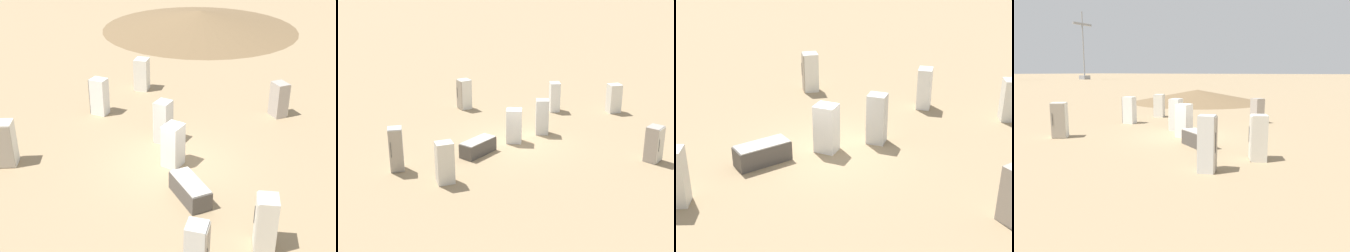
% 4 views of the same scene
% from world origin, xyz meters
% --- Properties ---
extents(ground_plane, '(1000.00, 1000.00, 0.00)m').
position_xyz_m(ground_plane, '(0.00, 0.00, 0.00)').
color(ground_plane, '#9E8460').
extents(discarded_fridge_2, '(0.97, 0.97, 1.80)m').
position_xyz_m(discarded_fridge_2, '(3.41, -5.40, 0.90)').
color(discarded_fridge_2, silver).
rests_on(discarded_fridge_2, ground_plane).
extents(discarded_fridge_3, '(0.89, 0.89, 1.69)m').
position_xyz_m(discarded_fridge_3, '(-5.53, -5.47, 0.85)').
color(discarded_fridge_3, silver).
rests_on(discarded_fridge_3, ground_plane).
extents(discarded_fridge_4, '(0.74, 0.70, 1.70)m').
position_xyz_m(discarded_fridge_4, '(0.01, -0.05, 0.85)').
color(discarded_fridge_4, white).
rests_on(discarded_fridge_4, ground_plane).
extents(discarded_fridge_5, '(0.67, 0.84, 1.74)m').
position_xyz_m(discarded_fridge_5, '(-2.04, -5.39, 0.87)').
color(discarded_fridge_5, white).
rests_on(discarded_fridge_5, ground_plane).
extents(discarded_fridge_6, '(1.60, 1.94, 0.70)m').
position_xyz_m(discarded_fridge_6, '(1.56, 1.63, 0.35)').
color(discarded_fridge_6, '#4C4742').
rests_on(discarded_fridge_6, ground_plane).
extents(discarded_fridge_8, '(0.68, 0.68, 1.83)m').
position_xyz_m(discarded_fridge_8, '(-1.35, -1.38, 0.92)').
color(discarded_fridge_8, silver).
rests_on(discarded_fridge_8, ground_plane).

